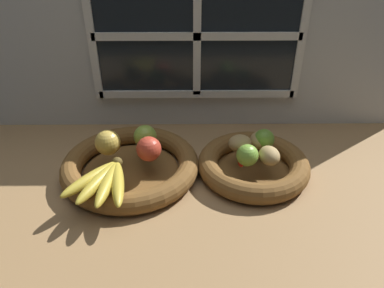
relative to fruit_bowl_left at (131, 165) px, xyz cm
name	(u,v)px	position (x,y,z in cm)	size (l,w,h in cm)	color
ground_plane	(198,177)	(18.99, -0.08, -4.15)	(140.00, 90.00, 3.00)	#9E774C
back_wall	(197,44)	(18.99, 29.69, 25.24)	(140.00, 4.60, 55.00)	silver
fruit_bowl_left	(131,165)	(0.00, 0.00, 0.00)	(38.34, 38.34, 5.66)	brown
fruit_bowl_right	(253,165)	(34.42, 0.00, 0.01)	(31.22, 31.22, 5.66)	brown
apple_golden_left	(108,143)	(-5.91, 1.67, 6.55)	(7.07, 7.07, 7.07)	gold
apple_red_right	(149,149)	(5.62, -1.41, 6.41)	(6.78, 6.78, 6.78)	#CC422D
apple_green_back	(145,136)	(3.99, 5.23, 6.31)	(6.59, 6.59, 6.59)	#8CAD3D
banana_bunch_front	(104,181)	(-4.40, -12.83, 4.56)	(16.69, 19.16, 3.09)	gold
potato_oblong	(240,143)	(30.68, 2.91, 5.35)	(6.60, 5.92, 4.66)	#A38451
potato_back	(260,140)	(36.50, 4.57, 5.34)	(6.40, 5.52, 4.64)	#A38451
potato_small	(269,156)	(37.74, -3.32, 5.38)	(6.63, 5.35, 4.72)	tan
lime_near	(247,155)	(31.74, -4.03, 5.96)	(5.90, 5.90, 5.90)	#7AAD3D
lime_far	(264,139)	(37.55, 4.03, 5.94)	(5.85, 5.85, 5.85)	olive
chili_pepper	(256,158)	(34.40, -2.32, 3.91)	(1.79, 1.79, 10.64)	red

